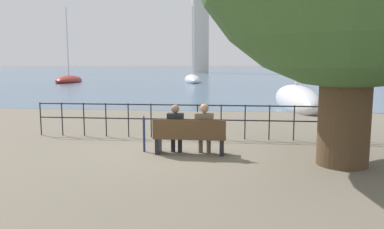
{
  "coord_description": "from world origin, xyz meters",
  "views": [
    {
      "loc": [
        1.07,
        -9.19,
        2.26
      ],
      "look_at": [
        0.0,
        0.5,
        0.94
      ],
      "focal_mm": 35.0,
      "sensor_mm": 36.0,
      "label": 1
    }
  ],
  "objects_px": {
    "park_bench": "(190,137)",
    "seated_person_left": "(176,127)",
    "closed_umbrella": "(144,131)",
    "sailboat_3": "(383,78)",
    "sailboat_4": "(296,100)",
    "seated_person_right": "(204,127)",
    "sailboat_0": "(69,80)",
    "sailboat_1": "(192,80)",
    "harbor_lighthouse": "(200,18)"
  },
  "relations": [
    {
      "from": "closed_umbrella",
      "to": "harbor_lighthouse",
      "type": "xyz_separation_m",
      "value": [
        -6.13,
        85.34,
        13.04
      ]
    },
    {
      "from": "seated_person_left",
      "to": "seated_person_right",
      "type": "distance_m",
      "value": 0.73
    },
    {
      "from": "seated_person_left",
      "to": "sailboat_4",
      "type": "distance_m",
      "value": 11.96
    },
    {
      "from": "seated_person_left",
      "to": "closed_umbrella",
      "type": "distance_m",
      "value": 0.85
    },
    {
      "from": "seated_person_left",
      "to": "sailboat_4",
      "type": "relative_size",
      "value": 0.11
    },
    {
      "from": "sailboat_3",
      "to": "harbor_lighthouse",
      "type": "relative_size",
      "value": 0.39
    },
    {
      "from": "park_bench",
      "to": "closed_umbrella",
      "type": "relative_size",
      "value": 1.9
    },
    {
      "from": "park_bench",
      "to": "seated_person_left",
      "type": "height_order",
      "value": "seated_person_left"
    },
    {
      "from": "seated_person_right",
      "to": "harbor_lighthouse",
      "type": "xyz_separation_m",
      "value": [
        -7.7,
        85.42,
        12.87
      ]
    },
    {
      "from": "sailboat_0",
      "to": "seated_person_right",
      "type": "bearing_deg",
      "value": -67.97
    },
    {
      "from": "park_bench",
      "to": "harbor_lighthouse",
      "type": "bearing_deg",
      "value": 94.9
    },
    {
      "from": "park_bench",
      "to": "closed_umbrella",
      "type": "distance_m",
      "value": 1.21
    },
    {
      "from": "closed_umbrella",
      "to": "sailboat_4",
      "type": "height_order",
      "value": "sailboat_4"
    },
    {
      "from": "sailboat_0",
      "to": "sailboat_4",
      "type": "height_order",
      "value": "sailboat_4"
    },
    {
      "from": "seated_person_right",
      "to": "sailboat_3",
      "type": "bearing_deg",
      "value": 64.75
    },
    {
      "from": "seated_person_left",
      "to": "sailboat_4",
      "type": "bearing_deg",
      "value": 66.58
    },
    {
      "from": "sailboat_1",
      "to": "harbor_lighthouse",
      "type": "relative_size",
      "value": 0.33
    },
    {
      "from": "park_bench",
      "to": "sailboat_4",
      "type": "distance_m",
      "value": 11.89
    },
    {
      "from": "seated_person_left",
      "to": "closed_umbrella",
      "type": "height_order",
      "value": "seated_person_left"
    },
    {
      "from": "seated_person_left",
      "to": "harbor_lighthouse",
      "type": "relative_size",
      "value": 0.04
    },
    {
      "from": "closed_umbrella",
      "to": "sailboat_0",
      "type": "relative_size",
      "value": 0.1
    },
    {
      "from": "sailboat_1",
      "to": "harbor_lighthouse",
      "type": "bearing_deg",
      "value": 82.98
    },
    {
      "from": "sailboat_3",
      "to": "park_bench",
      "type": "bearing_deg",
      "value": -105.79
    },
    {
      "from": "seated_person_left",
      "to": "harbor_lighthouse",
      "type": "distance_m",
      "value": 86.67
    },
    {
      "from": "closed_umbrella",
      "to": "seated_person_left",
      "type": "bearing_deg",
      "value": -5.28
    },
    {
      "from": "park_bench",
      "to": "sailboat_0",
      "type": "distance_m",
      "value": 40.01
    },
    {
      "from": "sailboat_4",
      "to": "sailboat_1",
      "type": "bearing_deg",
      "value": 105.07
    },
    {
      "from": "sailboat_1",
      "to": "sailboat_3",
      "type": "bearing_deg",
      "value": 5.92
    },
    {
      "from": "closed_umbrella",
      "to": "park_bench",
      "type": "bearing_deg",
      "value": -7.32
    },
    {
      "from": "seated_person_right",
      "to": "closed_umbrella",
      "type": "bearing_deg",
      "value": 177.07
    },
    {
      "from": "harbor_lighthouse",
      "to": "seated_person_left",
      "type": "bearing_deg",
      "value": -85.34
    },
    {
      "from": "seated_person_right",
      "to": "sailboat_3",
      "type": "relative_size",
      "value": 0.11
    },
    {
      "from": "closed_umbrella",
      "to": "sailboat_3",
      "type": "bearing_deg",
      "value": 63.1
    },
    {
      "from": "sailboat_0",
      "to": "sailboat_3",
      "type": "relative_size",
      "value": 0.83
    },
    {
      "from": "seated_person_right",
      "to": "sailboat_0",
      "type": "xyz_separation_m",
      "value": [
        -19.46,
        35.08,
        -0.43
      ]
    },
    {
      "from": "sailboat_3",
      "to": "sailboat_4",
      "type": "xyz_separation_m",
      "value": [
        -17.17,
        -33.96,
        0.02
      ]
    },
    {
      "from": "seated_person_left",
      "to": "closed_umbrella",
      "type": "relative_size",
      "value": 1.31
    },
    {
      "from": "seated_person_left",
      "to": "sailboat_3",
      "type": "bearing_deg",
      "value": 63.99
    },
    {
      "from": "sailboat_0",
      "to": "sailboat_1",
      "type": "relative_size",
      "value": 0.98
    },
    {
      "from": "seated_person_left",
      "to": "seated_person_right",
      "type": "xyz_separation_m",
      "value": [
        0.73,
        -0.0,
        0.02
      ]
    },
    {
      "from": "closed_umbrella",
      "to": "sailboat_3",
      "type": "distance_m",
      "value": 50.3
    },
    {
      "from": "seated_person_right",
      "to": "harbor_lighthouse",
      "type": "distance_m",
      "value": 86.73
    },
    {
      "from": "seated_person_right",
      "to": "sailboat_0",
      "type": "distance_m",
      "value": 40.12
    },
    {
      "from": "park_bench",
      "to": "seated_person_left",
      "type": "xyz_separation_m",
      "value": [
        -0.36,
        0.08,
        0.25
      ]
    },
    {
      "from": "park_bench",
      "to": "sailboat_0",
      "type": "relative_size",
      "value": 0.19
    },
    {
      "from": "park_bench",
      "to": "sailboat_0",
      "type": "height_order",
      "value": "sailboat_0"
    },
    {
      "from": "seated_person_right",
      "to": "closed_umbrella",
      "type": "relative_size",
      "value": 1.34
    },
    {
      "from": "park_bench",
      "to": "closed_umbrella",
      "type": "xyz_separation_m",
      "value": [
        -1.2,
        0.15,
        0.1
      ]
    },
    {
      "from": "sailboat_0",
      "to": "harbor_lighthouse",
      "type": "xyz_separation_m",
      "value": [
        11.76,
        50.34,
        13.3
      ]
    },
    {
      "from": "sailboat_4",
      "to": "sailboat_0",
      "type": "bearing_deg",
      "value": 131.51
    }
  ]
}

